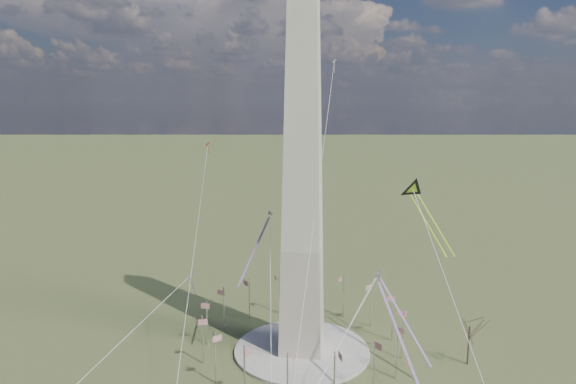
# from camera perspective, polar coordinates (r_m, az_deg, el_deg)

# --- Properties ---
(ground) EXTENTS (2000.00, 2000.00, 0.00)m
(ground) POSITION_cam_1_polar(r_m,az_deg,el_deg) (143.40, 1.55, -17.29)
(ground) COLOR #3D5128
(ground) RESTS_ON ground
(plaza) EXTENTS (36.00, 36.00, 0.80)m
(plaza) POSITION_cam_1_polar(r_m,az_deg,el_deg) (143.21, 1.56, -17.15)
(plaza) COLOR beige
(plaza) RESTS_ON ground
(washington_monument) EXTENTS (15.56, 15.56, 100.00)m
(washington_monument) POSITION_cam_1_polar(r_m,az_deg,el_deg) (128.55, 1.66, 2.04)
(washington_monument) COLOR beige
(washington_monument) RESTS_ON plaza
(flagpole_ring) EXTENTS (54.40, 54.40, 13.00)m
(flagpole_ring) POSITION_cam_1_polar(r_m,az_deg,el_deg) (140.19, 1.57, -14.65)
(flagpole_ring) COLOR silver
(flagpole_ring) RESTS_ON ground
(tree_near) EXTENTS (8.74, 8.74, 15.29)m
(tree_near) POSITION_cam_1_polar(r_m,az_deg,el_deg) (140.28, 19.56, -13.63)
(tree_near) COLOR #4C3C2E
(tree_near) RESTS_ON ground
(kite_delta_black) EXTENTS (13.52, 20.41, 17.00)m
(kite_delta_black) POSITION_cam_1_polar(r_m,az_deg,el_deg) (142.23, 13.91, -0.11)
(kite_delta_black) COLOR black
(kite_delta_black) RESTS_ON ground
(kite_diamond_purple) EXTENTS (1.60, 2.58, 8.18)m
(kite_diamond_purple) POSITION_cam_1_polar(r_m,az_deg,el_deg) (149.45, -10.59, -9.27)
(kite_diamond_purple) COLOR navy
(kite_diamond_purple) RESTS_ON ground
(kite_streamer_left) EXTENTS (9.45, 22.21, 15.95)m
(kite_streamer_left) POSITION_cam_1_polar(r_m,az_deg,el_deg) (114.61, 11.33, -12.95)
(kite_streamer_left) COLOR #EC4B25
(kite_streamer_left) RESTS_ON ground
(kite_streamer_mid) EXTENTS (5.46, 21.29, 14.74)m
(kite_streamer_mid) POSITION_cam_1_polar(r_m,az_deg,el_deg) (135.45, -3.17, -5.10)
(kite_streamer_mid) COLOR #EC4B25
(kite_streamer_mid) RESTS_ON ground
(kite_streamer_right) EXTENTS (13.67, 21.63, 16.72)m
(kite_streamer_right) POSITION_cam_1_polar(r_m,az_deg,el_deg) (138.03, 11.75, -11.87)
(kite_streamer_right) COLOR #EC4B25
(kite_streamer_right) RESTS_ON ground
(kite_small_red) EXTENTS (1.39, 2.05, 4.36)m
(kite_small_red) POSITION_cam_1_polar(r_m,az_deg,el_deg) (174.49, -8.88, 5.14)
(kite_small_red) COLOR red
(kite_small_red) RESTS_ON ground
(kite_small_white) EXTENTS (1.69, 1.56, 4.69)m
(kite_small_white) POSITION_cam_1_polar(r_m,az_deg,el_deg) (174.36, 5.17, 14.16)
(kite_small_white) COLOR silver
(kite_small_white) RESTS_ON ground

